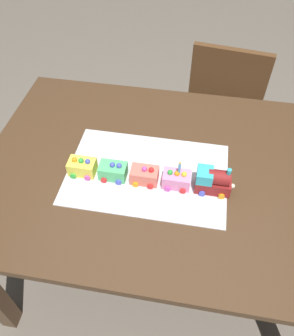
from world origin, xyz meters
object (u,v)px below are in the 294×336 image
(cake_car_tanker_bubblegum, at_px, (177,179))
(cake_car_gondola_lemon, at_px, (82,167))
(dining_table, at_px, (161,185))
(cake_locomotive, at_px, (213,181))
(cake_car_caboose_mint_green, at_px, (113,171))
(birthday_candle, at_px, (180,167))
(cake_car_flatbed_coral, at_px, (145,175))
(chair, at_px, (225,100))

(cake_car_tanker_bubblegum, xyz_separation_m, cake_car_gondola_lemon, (0.35, 0.00, 0.00))
(dining_table, xyz_separation_m, cake_locomotive, (-0.19, 0.07, 0.16))
(cake_car_tanker_bubblegum, distance_m, cake_car_caboose_mint_green, 0.24)
(dining_table, bearing_deg, birthday_candle, 133.46)
(cake_locomotive, relative_size, cake_car_gondola_lemon, 1.40)
(dining_table, relative_size, cake_locomotive, 10.00)
(cake_car_flatbed_coral, xyz_separation_m, cake_car_caboose_mint_green, (0.12, 0.00, 0.00))
(dining_table, height_order, chair, chair)
(dining_table, xyz_separation_m, cake_car_tanker_bubblegum, (-0.06, 0.07, 0.14))
(chair, xyz_separation_m, cake_car_caboose_mint_green, (0.44, 0.91, 0.30))
(cake_car_gondola_lemon, bearing_deg, cake_locomotive, -180.00)
(chair, relative_size, cake_car_gondola_lemon, 8.60)
(cake_car_gondola_lemon, bearing_deg, birthday_candle, -180.00)
(cake_car_gondola_lemon, distance_m, birthday_candle, 0.37)
(chair, relative_size, birthday_candle, 15.64)
(dining_table, distance_m, cake_car_gondola_lemon, 0.33)
(dining_table, height_order, cake_locomotive, cake_locomotive)
(birthday_candle, bearing_deg, cake_car_tanker_bubblegum, 0.00)
(cake_car_tanker_bubblegum, bearing_deg, cake_car_caboose_mint_green, 0.00)
(cake_car_caboose_mint_green, height_order, birthday_candle, birthday_candle)
(dining_table, distance_m, cake_car_caboose_mint_green, 0.23)
(dining_table, height_order, cake_car_tanker_bubblegum, cake_car_tanker_bubblegum)
(chair, bearing_deg, cake_locomotive, 93.27)
(birthday_candle, bearing_deg, cake_locomotive, -180.00)
(cake_car_caboose_mint_green, relative_size, birthday_candle, 1.82)
(cake_locomotive, distance_m, cake_car_tanker_bubblegum, 0.13)
(cake_car_tanker_bubblegum, distance_m, birthday_candle, 0.07)
(cake_locomotive, bearing_deg, cake_car_caboose_mint_green, 0.00)
(cake_car_flatbed_coral, relative_size, birthday_candle, 1.82)
(cake_car_flatbed_coral, bearing_deg, cake_car_tanker_bubblegum, 180.00)
(chair, xyz_separation_m, cake_car_flatbed_coral, (0.32, 0.91, 0.30))
(cake_car_gondola_lemon, bearing_deg, chair, -121.45)
(cake_car_caboose_mint_green, height_order, cake_car_gondola_lemon, same)
(cake_car_caboose_mint_green, bearing_deg, dining_table, -156.70)
(cake_car_tanker_bubblegum, xyz_separation_m, cake_car_caboose_mint_green, (0.24, 0.00, -0.00))
(dining_table, relative_size, cake_car_gondola_lemon, 14.00)
(chair, bearing_deg, cake_car_caboose_mint_green, 72.12)
(cake_car_caboose_mint_green, bearing_deg, cake_locomotive, -180.00)
(cake_car_gondola_lemon, relative_size, birthday_candle, 1.82)
(cake_car_flatbed_coral, height_order, cake_car_gondola_lemon, same)
(cake_car_tanker_bubblegum, bearing_deg, cake_car_gondola_lemon, 0.00)
(cake_car_flatbed_coral, xyz_separation_m, birthday_candle, (-0.12, -0.00, 0.07))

